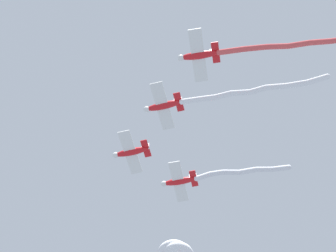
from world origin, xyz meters
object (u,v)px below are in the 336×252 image
Objects in this scene: airplane_left_wing at (163,106)px; airplane_slot at (198,55)px; airplane_right_wing at (179,181)px; airplane_lead at (131,152)px.

airplane_left_wing reaches higher than airplane_slot.
airplane_left_wing is at bearing -49.37° from airplane_slot.
airplane_left_wing is 1.01× the size of airplane_right_wing.
airplane_right_wing is 1.02× the size of airplane_slot.
airplane_lead is 1.01× the size of airplane_right_wing.
airplane_lead is at bearing -49.35° from airplane_slot.
airplane_slot is (2.22, 8.54, -0.30)m from airplane_left_wing.
airplane_slot is (4.42, 17.07, -0.30)m from airplane_lead.
airplane_lead and airplane_left_wing have the same top height.
airplane_right_wing reaches higher than airplane_left_wing.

